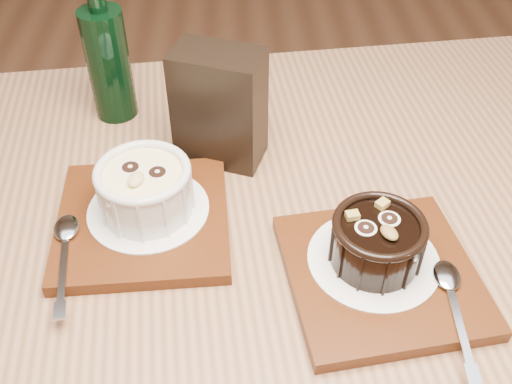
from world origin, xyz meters
TOP-DOWN VIEW (x-y plane):
  - table at (-0.04, -0.07)m, footprint 1.28×0.92m
  - tray_left at (-0.14, -0.02)m, footprint 0.19×0.19m
  - doily_left at (-0.14, -0.01)m, footprint 0.13×0.13m
  - ramekin_white at (-0.14, -0.01)m, footprint 0.10×0.10m
  - spoon_left at (-0.21, -0.08)m, footprint 0.04×0.14m
  - tray_right at (0.10, -0.11)m, footprint 0.20×0.20m
  - doily_right at (0.09, -0.09)m, footprint 0.13×0.13m
  - ramekin_dark at (0.09, -0.09)m, footprint 0.09×0.09m
  - spoon_right at (0.16, -0.15)m, footprint 0.03×0.14m
  - condiment_stand at (-0.06, 0.10)m, footprint 0.11×0.09m
  - green_bottle at (-0.20, 0.19)m, footprint 0.05×0.05m

SIDE VIEW (x-z plane):
  - table at x=-0.04m, z-range 0.28..1.03m
  - tray_left at x=-0.14m, z-range 0.75..0.76m
  - tray_right at x=0.10m, z-range 0.75..0.76m
  - doily_left at x=-0.14m, z-range 0.77..0.77m
  - doily_right at x=0.09m, z-range 0.77..0.77m
  - spoon_left at x=-0.21m, z-range 0.77..0.77m
  - spoon_right at x=0.16m, z-range 0.77..0.77m
  - ramekin_dark at x=0.09m, z-range 0.77..0.82m
  - ramekin_white at x=-0.14m, z-range 0.77..0.83m
  - condiment_stand at x=-0.06m, z-range 0.75..0.89m
  - green_bottle at x=-0.20m, z-range 0.73..0.93m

